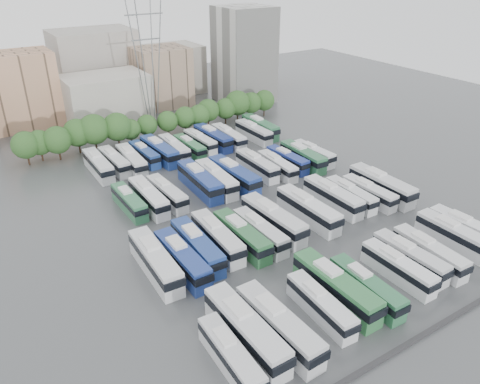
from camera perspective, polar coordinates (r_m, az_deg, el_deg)
ground at (r=78.25m, az=2.65°, el=-2.58°), size 220.00×220.00×0.00m
parapet at (r=59.50m, az=21.85°, el=-15.61°), size 56.00×0.50×0.50m
tree_line at (r=110.32m, az=-10.44°, el=8.52°), size 64.74×7.63×8.33m
city_buildings at (r=134.75m, az=-18.27°, el=12.57°), size 102.00×35.00×20.00m
apartment_tower at (r=137.50m, az=0.51°, el=16.34°), size 14.00×14.00×26.00m
electricity_pylon at (r=114.98m, az=-11.27°, el=16.58°), size 9.00×6.91×33.83m
bus_r0_s0 at (r=51.15m, az=-1.14°, el=-19.33°), size 2.79×10.99×3.42m
bus_r0_s1 at (r=53.20m, az=0.71°, el=-16.43°), size 3.10×13.61×4.26m
bus_r0_s2 at (r=53.96m, az=4.72°, el=-15.88°), size 3.20×13.21×4.12m
bus_r0_s4 at (r=57.60m, az=9.82°, el=-13.41°), size 2.94×11.08×3.44m
bus_r0_s5 at (r=59.92m, az=11.60°, el=-11.27°), size 3.00×13.52×4.24m
bus_r0_s6 at (r=61.24m, az=15.14°, el=-11.14°), size 2.92×11.59×3.61m
bus_r0_s8 at (r=65.87m, az=18.73°, el=-8.73°), size 2.46×11.25×3.53m
bus_r0_s9 at (r=68.39m, az=20.02°, el=-7.48°), size 2.68×11.52×3.60m
bus_r0_s10 at (r=70.33m, az=22.08°, el=-6.84°), size 3.12×11.75×3.65m
bus_r0_s12 at (r=75.62m, az=24.68°, el=-4.83°), size 2.68×12.13×3.80m
bus_r0_s13 at (r=78.01m, az=25.93°, el=-4.13°), size 3.19×12.03×3.74m
bus_r1_s0 at (r=64.15m, az=-10.29°, el=-8.26°), size 3.37×13.50×4.21m
bus_r1_s1 at (r=64.20m, az=-7.08°, el=-8.09°), size 2.84×12.64×3.96m
bus_r1_s2 at (r=66.46m, az=-5.25°, el=-6.62°), size 3.19×12.75×3.98m
bus_r1_s3 at (r=68.34m, az=-2.78°, el=-5.52°), size 3.22×12.57×3.91m
bus_r1_s4 at (r=68.65m, az=0.21°, el=-5.33°), size 2.72×12.38×3.88m
bus_r1_s5 at (r=69.86m, az=2.47°, el=-4.84°), size 2.67×11.63×3.64m
bus_r1_s6 at (r=72.58m, az=4.08°, el=-3.31°), size 3.48×13.47×4.19m
bus_r1_s8 at (r=75.90m, az=8.29°, el=-2.11°), size 3.00×13.27×4.16m
bus_r1_s10 at (r=80.78m, az=11.26°, el=-0.54°), size 2.76×12.58×3.95m
bus_r1_s11 at (r=82.62m, az=13.35°, el=-0.31°), size 2.77×11.07×3.45m
bus_r1_s12 at (r=84.13m, az=15.45°, el=-0.05°), size 2.67×11.11×3.47m
bus_r1_s13 at (r=86.51m, az=16.87°, el=0.82°), size 3.13×13.64×4.27m
bus_r2_s1 at (r=80.36m, az=-13.37°, el=-1.13°), size 2.59×11.06×3.46m
bus_r2_s2 at (r=80.68m, az=-11.08°, el=-0.60°), size 2.72×12.29×3.85m
bus_r2_s3 at (r=81.72m, az=-8.92°, el=-0.13°), size 3.02×11.59×3.61m
bus_r2_s5 at (r=84.74m, az=-4.95°, el=1.39°), size 3.47×13.68×4.26m
bus_r2_s6 at (r=85.59m, az=-2.92°, el=1.65°), size 3.41×12.92×4.02m
bus_r2_s7 at (r=86.56m, az=-0.73°, el=2.09°), size 3.51×13.78×4.29m
bus_r2_s9 at (r=91.38m, az=2.10°, el=3.30°), size 2.76×12.03×3.77m
bus_r2_s10 at (r=91.67m, az=4.57°, el=3.22°), size 3.02×11.32×3.52m
bus_r2_s11 at (r=94.67m, az=5.80°, el=3.95°), size 2.87×11.14×3.47m
bus_r2_s12 at (r=95.97m, az=7.66°, el=4.33°), size 3.21×12.66×3.94m
bus_r2_s13 at (r=98.37m, az=8.93°, el=4.67°), size 2.79×11.10×3.46m
bus_r3_s1 at (r=95.36m, az=-16.89°, el=3.18°), size 2.74×12.39×3.89m
bus_r3_s2 at (r=96.53m, az=-15.09°, el=3.65°), size 3.01×11.71×3.65m
bus_r3_s3 at (r=95.87m, az=-13.10°, el=3.80°), size 3.20×12.50×3.89m
bus_r3_s4 at (r=98.92m, az=-11.58°, el=4.55°), size 2.88×11.01×3.42m
bus_r3_s5 at (r=99.18m, az=-9.80°, el=4.99°), size 3.52×13.20×4.10m
bus_r3_s6 at (r=100.56m, az=-8.03°, el=5.31°), size 2.88×11.81×3.69m
bus_r3_s7 at (r=101.26m, az=-6.16°, el=5.50°), size 2.69×10.95×3.42m
bus_r3_s8 at (r=104.09m, az=-4.87°, el=6.18°), size 2.91×11.09×3.45m
bus_r3_s9 at (r=105.35m, az=-3.33°, el=6.64°), size 3.31×12.74×3.96m
bus_r3_s10 at (r=106.02m, az=-1.41°, el=6.76°), size 2.90×12.08×3.77m
bus_r3_s12 at (r=109.00m, az=1.68°, el=7.33°), size 2.77×11.95×3.74m
bus_r3_s13 at (r=112.04m, az=2.47°, el=7.94°), size 3.05×12.70×3.97m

